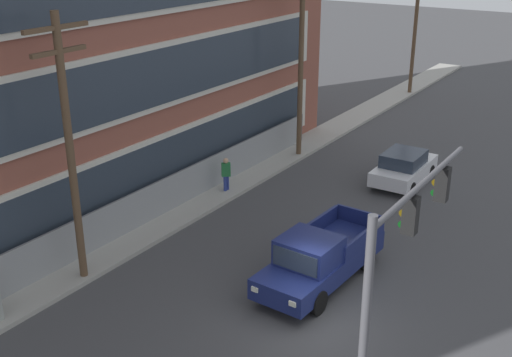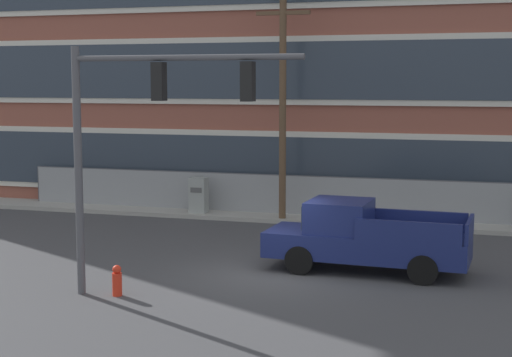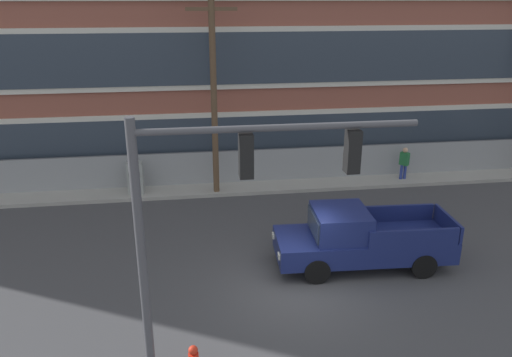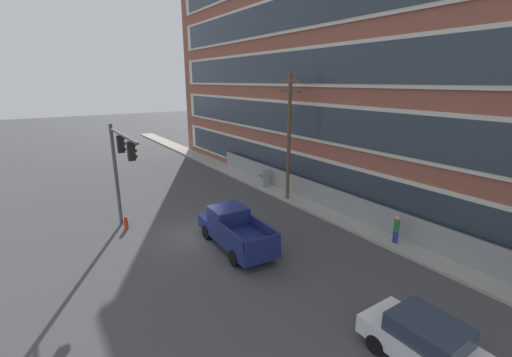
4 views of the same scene
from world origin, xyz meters
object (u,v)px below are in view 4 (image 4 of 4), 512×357
Objects in this scene: sedan_white at (430,345)px; pedestrian_near_cabinet at (396,229)px; traffic_signal_mast at (120,159)px; utility_pole_near_corner at (289,133)px; pickup_truck_navy at (234,230)px; electrical_cabinet at (264,179)px; fire_hydrant at (126,223)px.

pedestrian_near_cabinet is (-5.56, 6.19, 0.18)m from sedan_white.
utility_pole_near_corner is (0.55, 11.18, 0.58)m from traffic_signal_mast.
traffic_signal_mast is 7.26m from pickup_truck_navy.
electrical_cabinet is at bearing 104.35° from traffic_signal_mast.
pickup_truck_navy reaches higher than electrical_cabinet.
pickup_truck_navy is at bearing -58.77° from utility_pole_near_corner.
utility_pole_near_corner reaches higher than fire_hydrant.
electrical_cabinet is at bearing 136.96° from pickup_truck_navy.
pedestrian_near_cabinet is at bearing 50.97° from traffic_signal_mast.
utility_pole_near_corner is 9.65m from pedestrian_near_cabinet.
traffic_signal_mast reaches higher than sedan_white.
utility_pole_near_corner is (-14.34, 5.84, 4.15)m from sedan_white.
sedan_white is at bearing -22.16° from utility_pole_near_corner.
pickup_truck_navy is 7.35× the size of fire_hydrant.
utility_pole_near_corner is 5.79× the size of electrical_cabinet.
utility_pole_near_corner reaches higher than electrical_cabinet.
traffic_signal_mast is 1.07× the size of pickup_truck_navy.
utility_pole_near_corner is at bearing -4.84° from electrical_cabinet.
pickup_truck_navy is at bearing -122.93° from pedestrian_near_cabinet.
pickup_truck_navy is 6.92m from fire_hydrant.
pickup_truck_navy is at bearing -174.48° from sedan_white.
electrical_cabinet is (-2.94, 11.47, -3.59)m from traffic_signal_mast.
utility_pole_near_corner is at bearing 121.23° from pickup_truck_navy.
electrical_cabinet is (-7.63, 7.12, -0.17)m from pickup_truck_navy.
traffic_signal_mast is 0.68× the size of utility_pole_near_corner.
sedan_white is 16.04m from utility_pole_near_corner.
fire_hydrant is at bearing 174.40° from traffic_signal_mast.
pedestrian_near_cabinet is (9.34, 11.52, -3.39)m from traffic_signal_mast.
electrical_cabinet is at bearing -179.78° from pedestrian_near_cabinet.
utility_pole_near_corner is 5.45m from electrical_cabinet.
sedan_white reaches higher than electrical_cabinet.
sedan_white reaches higher than fire_hydrant.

